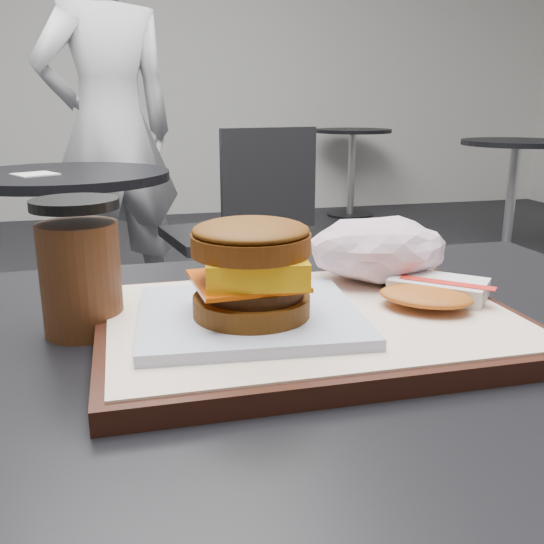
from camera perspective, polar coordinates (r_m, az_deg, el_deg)
The scene contains 12 objects.
customer_table at distance 0.65m, azimuth 4.34°, elevation -21.40°, with size 0.80×0.60×0.77m.
serving_tray at distance 0.56m, azimuth 3.60°, elevation -4.82°, with size 0.38×0.28×0.02m.
breakfast_sandwich at distance 0.51m, azimuth -1.97°, elevation -0.81°, with size 0.20×0.18×0.09m.
hash_brown at distance 0.60m, azimuth 14.89°, elevation -1.78°, with size 0.13×0.13×0.02m.
crumpled_wrapper at distance 0.66m, azimuth 10.00°, elevation 2.14°, with size 0.15×0.12×0.07m, color white, non-canonical shape.
coffee_cup at distance 0.57m, azimuth -17.59°, elevation -0.00°, with size 0.08×0.08×0.12m.
neighbor_table at distance 2.19m, azimuth -18.60°, elevation 3.70°, with size 0.70×0.70×0.75m.
napkin at distance 2.11m, azimuth -21.40°, elevation 8.57°, with size 0.12×0.12×0.00m, color white.
neighbor_chair at distance 2.42m, azimuth -3.09°, elevation 4.64°, with size 0.63×0.49×0.88m.
patron at distance 2.77m, azimuth -14.98°, elevation 12.67°, with size 0.62×0.41×1.70m, color silver.
bg_table_near at distance 4.07m, azimuth 21.80°, elevation 8.81°, with size 0.66×0.66×0.75m.
bg_table_far at distance 5.38m, azimuth 7.54°, elevation 11.20°, with size 0.66×0.66×0.75m.
Camera 1 is at (-0.17, -0.49, 0.98)m, focal length 40.00 mm.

